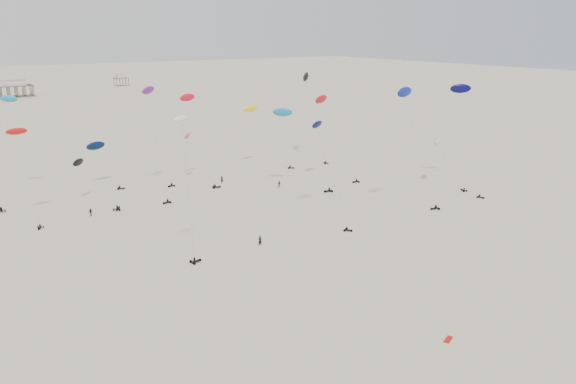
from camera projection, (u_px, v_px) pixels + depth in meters
ground_plane at (112, 137)px, 195.52m from camera, size 900.00×900.00×0.00m
pavilion_main at (12, 89)px, 309.39m from camera, size 21.00×13.00×9.80m
pavilion_small at (121, 81)px, 370.64m from camera, size 9.00×7.00×8.00m
rig_0 at (326, 124)px, 105.27m from camera, size 4.38×12.55×24.75m
rig_1 at (6, 135)px, 120.14m from camera, size 8.82×16.34×24.65m
rig_2 at (184, 114)px, 132.53m from camera, size 9.43×4.26×21.57m
rig_3 at (21, 152)px, 105.63m from camera, size 3.85×9.44×18.62m
rig_4 at (255, 116)px, 150.39m from camera, size 10.50×12.17×18.30m
rig_5 at (93, 179)px, 118.63m from camera, size 7.36×14.33×14.01m
rig_6 at (463, 100)px, 131.64m from camera, size 10.22×16.64×25.98m
rig_7 at (199, 157)px, 134.29m from camera, size 4.90×12.99×14.36m
rig_9 at (294, 132)px, 128.46m from camera, size 9.63×12.50×19.90m
rig_11 at (188, 187)px, 87.11m from camera, size 3.25×3.97×23.56m
rig_12 at (152, 110)px, 125.35m from camera, size 6.08×17.16×25.48m
rig_13 at (323, 134)px, 137.96m from camera, size 8.48×12.36×16.07m
rig_14 at (99, 151)px, 132.48m from camera, size 6.57×9.75×11.65m
rig_15 at (307, 83)px, 157.59m from camera, size 5.29×13.96×25.10m
rig_16 at (440, 146)px, 132.86m from camera, size 5.31×11.96×12.84m
rig_17 at (411, 116)px, 110.94m from camera, size 9.99×6.53×25.32m
spectator_0 at (260, 245)px, 96.99m from camera, size 0.87×0.71×2.09m
spectator_1 at (279, 187)px, 132.77m from camera, size 1.06×0.83×1.90m
spectator_2 at (91, 216)px, 112.27m from camera, size 1.26×1.03×1.87m
spectator_3 at (222, 183)px, 136.65m from camera, size 0.86×0.68×2.08m
grounded_kite_b at (448, 340)px, 67.48m from camera, size 1.93×1.35×0.07m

